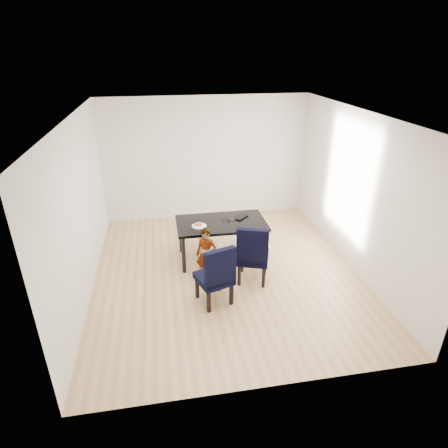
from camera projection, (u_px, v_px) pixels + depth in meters
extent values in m
cube|color=tan|center=(226.00, 272.00, 6.60)|extent=(4.50, 5.00, 0.01)
cube|color=white|center=(226.00, 115.00, 5.43)|extent=(4.50, 5.00, 0.01)
cube|color=white|center=(206.00, 159.00, 8.24)|extent=(4.50, 0.01, 2.70)
cube|color=silver|center=(270.00, 293.00, 3.79)|extent=(4.50, 0.01, 2.70)
cube|color=white|center=(80.00, 211.00, 5.66)|extent=(0.01, 5.00, 2.70)
cube|color=silver|center=(356.00, 193.00, 6.37)|extent=(0.01, 5.00, 2.70)
cube|color=black|center=(221.00, 240.00, 6.88)|extent=(1.60, 0.90, 0.75)
cube|color=black|center=(214.00, 273.00, 5.65)|extent=(0.62, 0.64, 1.01)
cube|color=black|center=(253.00, 252.00, 6.18)|extent=(0.65, 0.66, 1.05)
imported|color=#E45713|center=(206.00, 255.00, 6.20)|extent=(0.41, 0.35, 0.96)
cylinder|color=white|center=(199.00, 226.00, 6.55)|extent=(0.31, 0.31, 0.01)
ellipsoid|color=#C48046|center=(198.00, 224.00, 6.55)|extent=(0.15, 0.07, 0.06)
imported|color=black|center=(240.00, 216.00, 6.91)|extent=(0.37, 0.37, 0.03)
torus|color=black|center=(227.00, 222.00, 6.72)|extent=(0.15, 0.15, 0.01)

